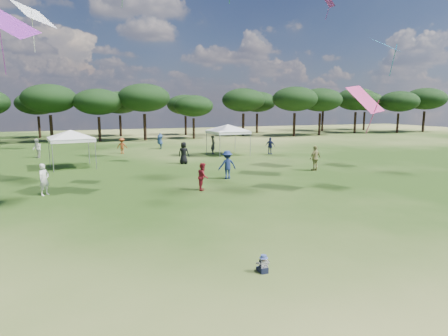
# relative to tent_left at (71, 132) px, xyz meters

# --- Properties ---
(ground) EXTENTS (140.00, 140.00, 0.00)m
(ground) POSITION_rel_tent_left_xyz_m (5.48, -23.21, -2.74)
(ground) COLOR #284414
(ground) RESTS_ON ground
(tree_line) EXTENTS (108.78, 17.63, 7.77)m
(tree_line) POSITION_rel_tent_left_xyz_m (7.87, 24.20, 2.68)
(tree_line) COLOR black
(tree_line) RESTS_ON ground
(tent_left) EXTENTS (6.20, 6.20, 3.17)m
(tent_left) POSITION_rel_tent_left_xyz_m (0.00, 0.00, 0.00)
(tent_left) COLOR gray
(tent_left) RESTS_ON ground
(tent_right) EXTENTS (6.66, 6.66, 3.21)m
(tent_right) POSITION_rel_tent_left_xyz_m (13.72, 2.77, 0.04)
(tent_right) COLOR gray
(tent_right) RESTS_ON ground
(toddler) EXTENTS (0.35, 0.39, 0.52)m
(toddler) POSITION_rel_tent_left_xyz_m (5.43, -21.34, -2.51)
(toddler) COLOR black
(toddler) RESTS_ON ground
(festival_crowd) EXTENTS (29.94, 22.56, 1.91)m
(festival_crowd) POSITION_rel_tent_left_xyz_m (3.23, 0.11, -1.87)
(festival_crowd) COLOR navy
(festival_crowd) RESTS_ON ground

